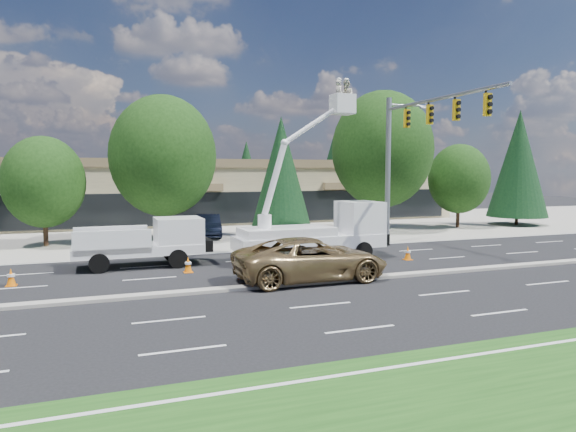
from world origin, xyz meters
name	(u,v)px	position (x,y,z in m)	size (l,w,h in m)	color
ground	(288,286)	(0.00, 0.00, 0.00)	(140.00, 140.00, 0.00)	black
concrete_apron	(197,231)	(0.00, 20.00, 0.01)	(140.00, 22.00, 0.01)	gray
road_median	(288,284)	(0.00, 0.00, 0.06)	(120.00, 0.55, 0.12)	gray
strip_mall	(178,189)	(0.00, 29.97, 2.83)	(50.40, 15.40, 5.50)	tan
tree_front_c	(44,182)	(-10.00, 15.00, 3.86)	(4.75, 4.75, 6.59)	#332114
tree_front_d	(163,156)	(-3.00, 15.00, 5.47)	(6.74, 6.74, 9.35)	#332114
tree_front_e	(281,172)	(5.00, 15.00, 4.44)	(4.20, 4.20, 8.28)	#332114
tree_front_f	(382,149)	(13.00, 15.00, 6.12)	(7.54, 7.54, 10.46)	#332114
tree_front_g	(459,179)	(20.00, 15.00, 3.90)	(4.80, 4.80, 6.66)	#332114
tree_front_h	(519,164)	(26.00, 15.00, 5.14)	(4.86, 4.86, 9.58)	#332114
tree_back_b	(126,164)	(-4.00, 42.00, 5.28)	(4.99, 4.99, 9.84)	#332114
tree_back_c	(246,172)	(10.00, 42.00, 4.38)	(4.14, 4.14, 8.16)	#332114
tree_back_d	(336,164)	(22.00, 42.00, 5.48)	(5.18, 5.18, 10.22)	#332114
signal_mast	(408,144)	(10.03, 7.04, 6.06)	(2.76, 10.16, 9.00)	gray
utility_pickup	(148,247)	(-4.79, 6.20, 0.93)	(5.93, 2.41, 2.27)	white
bucket_truck	(321,221)	(3.70, 5.11, 1.95)	(7.71, 2.63, 9.21)	white
traffic_cone_a	(11,277)	(-10.24, 3.69, 0.34)	(0.40, 0.40, 0.70)	orange
traffic_cone_b	(188,265)	(-3.27, 4.01, 0.34)	(0.40, 0.40, 0.70)	orange
traffic_cone_c	(259,263)	(-0.20, 3.30, 0.34)	(0.40, 0.40, 0.70)	orange
traffic_cone_d	(408,253)	(7.76, 3.44, 0.34)	(0.40, 0.40, 0.70)	orange
minivan	(311,259)	(1.23, 0.60, 0.89)	(2.95, 6.41, 1.78)	olive
parked_car_east	(208,226)	(0.00, 16.00, 0.78)	(1.65, 4.73, 1.56)	black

